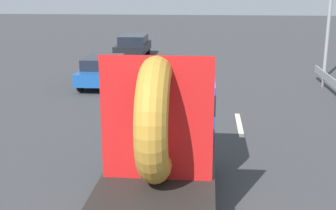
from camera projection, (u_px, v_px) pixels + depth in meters
The scene contains 6 objects.
ground_plane at pixel (167, 200), 9.27m from camera, with size 120.00×120.00×0.00m, color #38383A.
flatbed_truck at pixel (166, 123), 9.23m from camera, with size 2.02×4.95×3.19m.
distant_sedan at pixel (104, 70), 19.73m from camera, with size 1.68×3.93×1.28m.
lane_dash_left_far at pixel (126, 117), 15.02m from camera, with size 2.25×0.16×0.01m, color beige.
lane_dash_right_far at pixel (239, 124), 14.26m from camera, with size 2.51×0.16×0.01m, color beige.
oncoming_car at pixel (133, 45), 27.66m from camera, with size 1.74×4.06×1.32m.
Camera 1 is at (0.80, -8.42, 4.28)m, focal length 48.02 mm.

